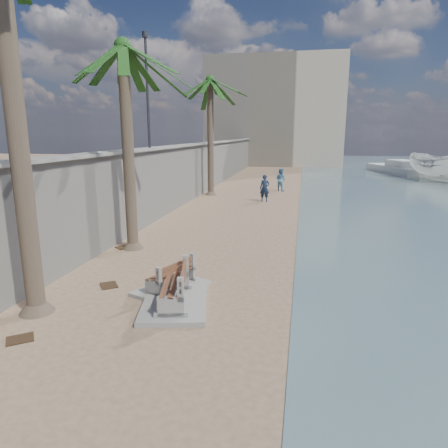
{
  "coord_description": "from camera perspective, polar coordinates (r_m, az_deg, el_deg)",
  "views": [
    {
      "loc": [
        2.12,
        -6.28,
        4.29
      ],
      "look_at": [
        -0.5,
        7.0,
        1.2
      ],
      "focal_mm": 32.0,
      "sensor_mm": 36.0,
      "label": 1
    }
  ],
  "objects": [
    {
      "name": "streetlight",
      "position": [
        19.8,
        -10.95,
        19.47
      ],
      "size": [
        0.28,
        0.28,
        5.12
      ],
      "color": "#2D2D33",
      "rests_on": "wall_cap"
    },
    {
      "name": "end_building",
      "position": [
        58.49,
        7.38,
        15.41
      ],
      "size": [
        18.0,
        12.0,
        14.0
      ],
      "primitive_type": "cube",
      "color": "#B7AA93",
      "rests_on": "ground_plane"
    },
    {
      "name": "palm_mid",
      "position": [
        15.27,
        -14.27,
        23.06
      ],
      "size": [
        5.0,
        5.0,
        8.09
      ],
      "color": "brown",
      "rests_on": "ground_plane"
    },
    {
      "name": "debris_d",
      "position": [
        12.07,
        -16.12,
        -8.41
      ],
      "size": [
        0.69,
        0.71,
        0.03
      ],
      "primitive_type": "cube",
      "rotation": [
        0.0,
        0.0,
        5.33
      ],
      "color": "#382616",
      "rests_on": "ground_plane"
    },
    {
      "name": "wall_cap",
      "position": [
        27.29,
        -4.49,
        11.26
      ],
      "size": [
        0.8,
        70.0,
        0.12
      ],
      "primitive_type": "cube",
      "color": "gray",
      "rests_on": "seawall"
    },
    {
      "name": "person_a",
      "position": [
        25.61,
        5.84,
        5.37
      ],
      "size": [
        0.75,
        0.54,
        1.97
      ],
      "primitive_type": "imported",
      "rotation": [
        0.0,
        0.0,
        -0.09
      ],
      "color": "#15223B",
      "rests_on": "ground_plane"
    },
    {
      "name": "person_b",
      "position": [
        30.61,
        8.09,
        6.46
      ],
      "size": [
        1.15,
        1.08,
        1.9
      ],
      "primitive_type": "imported",
      "rotation": [
        0.0,
        0.0,
        2.61
      ],
      "color": "teal",
      "rests_on": "ground_plane"
    },
    {
      "name": "ground_plane",
      "position": [
        7.9,
        -6.7,
        -20.14
      ],
      "size": [
        140.0,
        140.0,
        0.0
      ],
      "primitive_type": "plane",
      "color": "#8F7157"
    },
    {
      "name": "seawall",
      "position": [
        27.4,
        -4.42,
        7.5
      ],
      "size": [
        0.45,
        70.0,
        3.5
      ],
      "primitive_type": "cube",
      "color": "gray",
      "rests_on": "ground_plane"
    },
    {
      "name": "palm_back",
      "position": [
        28.31,
        -1.99,
        19.65
      ],
      "size": [
        5.0,
        5.0,
        8.67
      ],
      "color": "brown",
      "rests_on": "ground_plane"
    },
    {
      "name": "bench_near",
      "position": [
        10.25,
        -7.11,
        -9.37
      ],
      "size": [
        2.07,
        2.64,
        0.98
      ],
      "color": "gray",
      "rests_on": "ground_plane"
    },
    {
      "name": "debris_c",
      "position": [
        15.82,
        -13.99,
        -3.21
      ],
      "size": [
        0.77,
        0.79,
        0.03
      ],
      "primitive_type": "cube",
      "rotation": [
        0.0,
        0.0,
        0.91
      ],
      "color": "#382616",
      "rests_on": "ground_plane"
    },
    {
      "name": "boat_cruiser",
      "position": [
        41.74,
        28.76,
        7.28
      ],
      "size": [
        4.0,
        4.05,
        3.55
      ],
      "primitive_type": "imported",
      "rotation": [
        0.0,
        0.0,
        0.41
      ],
      "color": "silver",
      "rests_on": "bay_water"
    },
    {
      "name": "bench_far",
      "position": [
        11.28,
        -7.53,
        -7.64
      ],
      "size": [
        1.98,
        2.34,
        0.83
      ],
      "color": "gray",
      "rests_on": "ground_plane"
    },
    {
      "name": "yacht_far",
      "position": [
        47.83,
        23.4,
        7.08
      ],
      "size": [
        5.05,
        9.79,
        1.5
      ],
      "primitive_type": null,
      "rotation": [
        0.0,
        0.0,
        1.84
      ],
      "color": "silver",
      "rests_on": "bay_water"
    },
    {
      "name": "debris_b",
      "position": [
        9.84,
        -27.13,
        -14.42
      ],
      "size": [
        0.69,
        0.67,
        0.03
      ],
      "primitive_type": "cube",
      "rotation": [
        0.0,
        0.0,
        0.66
      ],
      "color": "#382616",
      "rests_on": "ground_plane"
    }
  ]
}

